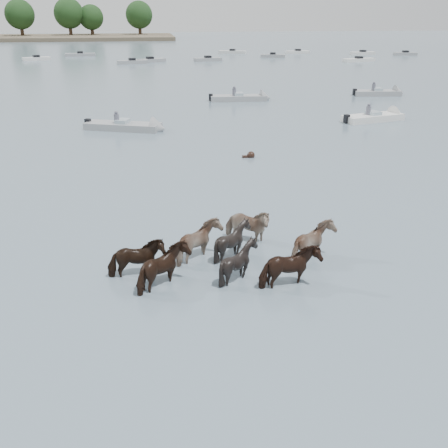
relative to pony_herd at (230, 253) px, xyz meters
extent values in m
plane|color=#4A5D6A|center=(-2.78, 0.71, -0.52)|extent=(400.00, 400.00, 0.00)
imported|color=black|center=(-2.96, -0.14, -0.02)|extent=(1.87, 1.08, 1.49)
imported|color=#9F856C|center=(-0.87, 0.71, 0.01)|extent=(1.77, 1.89, 1.54)
imported|color=black|center=(0.23, 0.75, -0.02)|extent=(1.46, 1.33, 1.48)
imported|color=#8A715E|center=(0.94, 1.90, 0.01)|extent=(1.98, 1.68, 1.54)
imported|color=black|center=(-2.12, -0.97, 0.01)|extent=(1.78, 1.90, 1.54)
imported|color=black|center=(0.15, -0.80, -0.03)|extent=(1.42, 1.29, 1.47)
imported|color=black|center=(1.56, -1.50, 0.02)|extent=(1.99, 1.25, 1.55)
imported|color=gray|center=(2.86, 0.09, 0.00)|extent=(1.84, 1.94, 1.53)
sphere|color=black|center=(3.39, 13.07, -0.40)|extent=(0.44, 0.44, 0.44)
cube|color=black|center=(3.14, 13.07, -0.50)|extent=(0.50, 0.22, 0.18)
cube|color=gray|center=(-4.00, 21.60, -0.32)|extent=(5.52, 3.40, 0.55)
cone|color=gray|center=(-1.53, 20.64, -0.32)|extent=(1.42, 1.82, 1.60)
cube|color=#99ADB7|center=(-4.00, 21.60, 0.03)|extent=(1.15, 1.33, 0.35)
cube|color=black|center=(-6.47, 22.55, -0.17)|extent=(0.45, 0.45, 0.60)
cylinder|color=#595966|center=(-4.40, 21.60, 0.23)|extent=(0.36, 0.36, 0.70)
sphere|color=#595966|center=(-4.40, 21.60, 0.68)|extent=(0.24, 0.24, 0.24)
cube|color=gray|center=(6.24, 32.74, -0.32)|extent=(5.23, 1.88, 0.55)
cone|color=gray|center=(8.81, 32.59, -0.32)|extent=(0.99, 1.65, 1.60)
cube|color=#99ADB7|center=(6.24, 32.74, 0.03)|extent=(0.86, 1.16, 0.35)
cube|color=black|center=(3.67, 32.88, -0.17)|extent=(0.37, 0.37, 0.60)
cylinder|color=#595966|center=(5.84, 32.74, 0.23)|extent=(0.36, 0.36, 0.70)
sphere|color=#595966|center=(5.84, 32.74, 0.68)|extent=(0.24, 0.24, 0.24)
cube|color=silver|center=(14.59, 21.86, -0.32)|extent=(5.03, 2.77, 0.55)
cone|color=silver|center=(16.90, 22.47, -0.32)|extent=(1.28, 1.78, 1.60)
cube|color=#99ADB7|center=(14.59, 21.86, 0.03)|extent=(1.06, 1.29, 0.35)
cube|color=black|center=(12.28, 21.24, -0.17)|extent=(0.43, 0.43, 0.60)
cylinder|color=#595966|center=(14.19, 21.86, 0.23)|extent=(0.36, 0.36, 0.70)
sphere|color=#595966|center=(14.19, 21.86, 0.68)|extent=(0.24, 0.24, 0.24)
cube|color=gray|center=(20.31, 33.76, -0.32)|extent=(4.60, 2.08, 0.55)
cone|color=gray|center=(22.52, 33.51, -0.32)|extent=(1.07, 1.69, 1.60)
cube|color=#99ADB7|center=(20.31, 33.76, 0.03)|extent=(0.92, 1.20, 0.35)
cube|color=black|center=(18.10, 34.00, -0.17)|extent=(0.39, 0.39, 0.60)
cylinder|color=#595966|center=(19.91, 33.76, 0.23)|extent=(0.36, 0.36, 0.70)
sphere|color=#595966|center=(19.91, 33.76, 0.68)|extent=(0.24, 0.24, 0.24)
cube|color=silver|center=(-19.99, 79.11, -0.30)|extent=(4.62, 2.99, 0.60)
cube|color=black|center=(-19.99, 79.11, 0.08)|extent=(1.30, 1.30, 0.50)
cube|color=gray|center=(-13.59, 86.86, -0.30)|extent=(5.46, 1.89, 0.60)
cube|color=black|center=(-13.59, 86.86, 0.08)|extent=(1.07, 1.07, 0.50)
cube|color=gray|center=(-3.93, 70.63, -0.30)|extent=(4.86, 2.38, 0.60)
cube|color=black|center=(-3.93, 70.63, 0.08)|extent=(1.18, 1.18, 0.50)
cube|color=gray|center=(-1.09, 72.82, -0.30)|extent=(5.19, 3.46, 0.60)
cube|color=black|center=(-1.09, 72.82, 0.08)|extent=(1.33, 1.33, 0.50)
cube|color=gray|center=(8.46, 73.37, -0.30)|extent=(4.78, 2.45, 0.60)
cube|color=black|center=(8.46, 73.37, 0.08)|extent=(1.19, 1.19, 0.50)
cube|color=silver|center=(15.26, 88.84, -0.30)|extent=(5.48, 3.47, 0.60)
cube|color=black|center=(15.26, 88.84, 0.08)|extent=(1.31, 1.31, 0.50)
cube|color=gray|center=(20.90, 78.81, -0.30)|extent=(4.58, 2.54, 0.60)
cube|color=black|center=(20.90, 78.81, 0.08)|extent=(1.22, 1.22, 0.50)
cube|color=silver|center=(27.86, 86.72, -0.30)|extent=(4.61, 1.54, 0.60)
cube|color=black|center=(27.86, 86.72, 0.08)|extent=(1.01, 1.01, 0.50)
cube|color=silver|center=(32.85, 68.46, -0.30)|extent=(5.78, 2.84, 0.60)
cube|color=black|center=(32.85, 68.46, 0.08)|extent=(1.22, 1.22, 0.50)
cube|color=silver|center=(39.32, 82.10, -0.30)|extent=(4.55, 1.56, 0.60)
cube|color=black|center=(39.32, 82.10, 0.08)|extent=(1.01, 1.01, 0.50)
cube|color=gray|center=(46.71, 79.63, -0.30)|extent=(4.35, 1.91, 0.60)
cube|color=black|center=(46.71, 79.63, 0.08)|extent=(1.09, 1.09, 0.50)
cylinder|color=#382619|center=(-36.94, 153.30, 1.37)|extent=(1.00, 1.00, 3.77)
sphere|color=black|center=(-36.94, 153.30, 6.30)|extent=(8.39, 8.39, 8.39)
cylinder|color=#382619|center=(-23.16, 154.68, 1.44)|extent=(1.00, 1.00, 3.91)
sphere|color=black|center=(-23.16, 154.68, 6.55)|extent=(8.69, 8.69, 8.69)
cylinder|color=#382619|center=(-16.90, 156.23, 1.13)|extent=(1.00, 1.00, 3.30)
sphere|color=black|center=(-16.90, 156.23, 5.44)|extent=(7.33, 7.33, 7.33)
cylinder|color=#382619|center=(-2.43, 156.84, 1.32)|extent=(1.00, 1.00, 3.67)
sphere|color=black|center=(-2.43, 156.84, 6.11)|extent=(8.15, 8.15, 8.15)
camera|label=1|loc=(-2.42, -14.48, 7.17)|focal=40.74mm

